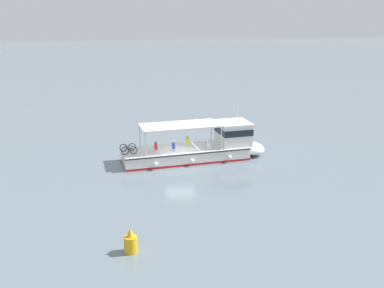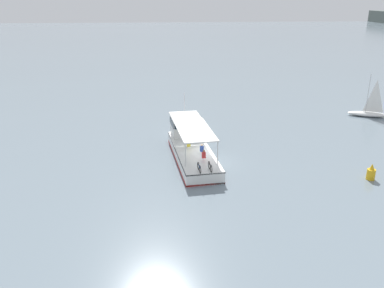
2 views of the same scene
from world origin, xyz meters
TOP-DOWN VIEW (x-y plane):
  - ground_plane at (0.00, 0.00)m, footprint 400.00×400.00m
  - ferry_main at (-2.24, -1.34)m, footprint 13.01×4.49m
  - channel_buoy at (4.61, 13.20)m, footprint 0.70×0.70m

SIDE VIEW (x-z plane):
  - ground_plane at x=0.00m, z-range 0.00..0.00m
  - channel_buoy at x=4.61m, z-range -0.13..1.27m
  - ferry_main at x=-2.24m, z-range -1.64..3.68m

